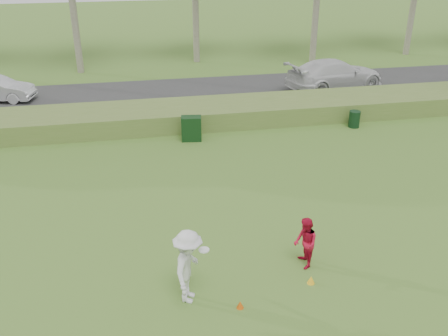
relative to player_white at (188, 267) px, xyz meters
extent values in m
plane|color=#406B23|center=(1.84, 0.82, -1.01)|extent=(120.00, 120.00, 0.00)
cube|color=#516F2C|center=(1.84, 12.82, -0.56)|extent=(80.00, 3.00, 0.90)
cube|color=#2D2D2D|center=(1.84, 17.82, -0.98)|extent=(80.00, 6.00, 0.06)
imported|color=silver|center=(0.00, 0.00, 0.00)|extent=(1.17, 1.49, 2.02)
cylinder|color=white|center=(0.40, 0.00, 0.45)|extent=(0.27, 0.27, 0.03)
imported|color=#B70F2D|center=(3.35, 0.79, -0.26)|extent=(0.60, 0.75, 1.51)
cone|color=#D7530B|center=(1.20, -0.58, -0.91)|extent=(0.18, 0.18, 0.20)
cone|color=yellow|center=(3.28, 0.00, -0.90)|extent=(0.21, 0.21, 0.23)
cube|color=black|center=(1.49, 10.65, -0.46)|extent=(0.95, 0.67, 1.11)
cylinder|color=black|center=(9.37, 10.80, -0.62)|extent=(0.66, 0.66, 0.79)
imported|color=silver|center=(10.82, 16.83, -0.09)|extent=(6.35, 3.75, 1.72)
camera|label=1|loc=(-1.07, -10.10, 7.56)|focal=40.00mm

